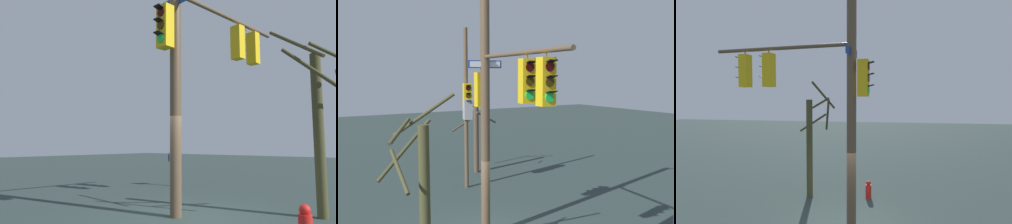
{
  "view_description": "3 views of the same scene",
  "coord_description": "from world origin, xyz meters",
  "views": [
    {
      "loc": [
        4.59,
        -6.21,
        1.79
      ],
      "look_at": [
        -0.61,
        -0.07,
        2.64
      ],
      "focal_mm": 32.87,
      "sensor_mm": 36.0,
      "label": 1
    },
    {
      "loc": [
        5.44,
        10.61,
        5.27
      ],
      "look_at": [
        -0.86,
        0.17,
        4.06
      ],
      "focal_mm": 41.53,
      "sensor_mm": 36.0,
      "label": 2
    },
    {
      "loc": [
        -8.82,
        -1.51,
        4.17
      ],
      "look_at": [
        -0.51,
        0.04,
        3.75
      ],
      "focal_mm": 30.46,
      "sensor_mm": 36.0,
      "label": 3
    }
  ],
  "objects": [
    {
      "name": "main_signal_pole_assembly",
      "position": [
        -0.29,
        0.58,
        5.08
      ],
      "size": [
        3.19,
        5.5,
        9.48
      ],
      "rotation": [
        0.0,
        0.0,
        1.45
      ],
      "color": "brown",
      "rests_on": "ground"
    },
    {
      "name": "secondary_pole_assembly",
      "position": [
        -2.07,
        -5.25,
        3.82
      ],
      "size": [
        0.45,
        0.73,
        7.32
      ],
      "rotation": [
        0.0,
        0.0,
        1.34
      ],
      "color": "brown",
      "rests_on": "ground"
    },
    {
      "name": "bare_tree_behind_pole",
      "position": [
        -3.76,
        -7.72,
        2.06
      ],
      "size": [
        2.1,
        2.13,
        3.88
      ],
      "color": "brown",
      "rests_on": "ground"
    },
    {
      "name": "bare_tree_across_street",
      "position": [
        2.54,
        2.0,
        2.31
      ],
      "size": [
        1.99,
        1.63,
        4.8
      ],
      "color": "#444225",
      "rests_on": "ground"
    }
  ]
}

